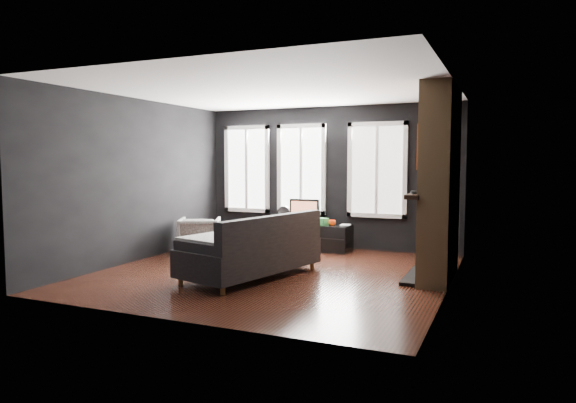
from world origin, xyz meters
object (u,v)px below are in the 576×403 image
at_px(monitor, 304,210).
at_px(mug, 332,222).
at_px(sofa, 251,245).
at_px(mantel_vase, 427,184).
at_px(armchair, 200,234).
at_px(book, 341,219).
at_px(media_console, 314,237).

xyz_separation_m(monitor, mug, (0.57, -0.06, -0.20)).
height_order(sofa, mantel_vase, mantel_vase).
bearing_deg(armchair, sofa, 117.03).
bearing_deg(armchair, book, -178.25).
bearing_deg(monitor, mantel_vase, -24.98).
bearing_deg(sofa, media_console, 103.30).
bearing_deg(mug, media_console, 169.47).
bearing_deg(media_console, armchair, -141.56).
height_order(media_console, mantel_vase, mantel_vase).
bearing_deg(media_console, sofa, -86.76).
height_order(mug, book, book).
relative_size(monitor, book, 2.51).
distance_m(sofa, media_console, 2.46).
bearing_deg(media_console, mug, -6.00).
relative_size(armchair, media_console, 0.51).
bearing_deg(mantel_vase, book, 147.50).
xyz_separation_m(media_console, mantel_vase, (2.20, -1.05, 1.07)).
relative_size(mug, book, 0.56).
relative_size(media_console, monitor, 2.38).
height_order(sofa, armchair, sofa).
xyz_separation_m(book, mantel_vase, (1.68, -1.07, 0.71)).
height_order(monitor, mantel_vase, mantel_vase).
bearing_deg(book, mantel_vase, -32.50).
height_order(monitor, mug, monitor).
height_order(book, mantel_vase, mantel_vase).
bearing_deg(book, armchair, -152.11).
relative_size(book, mantel_vase, 1.34).
relative_size(armchair, book, 3.05).
relative_size(sofa, armchair, 2.97).
relative_size(mug, mantel_vase, 0.75).
distance_m(armchair, mantel_vase, 4.07).
distance_m(sofa, book, 2.54).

